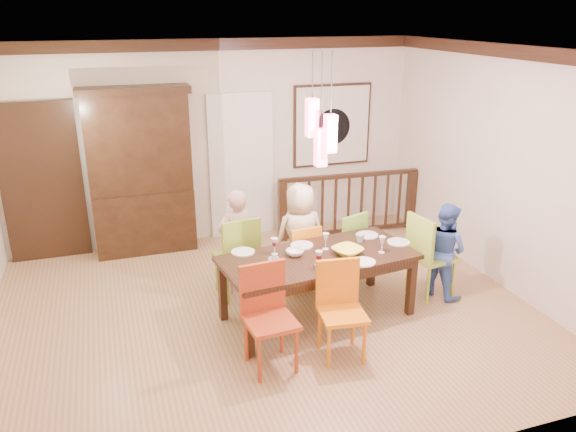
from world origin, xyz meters
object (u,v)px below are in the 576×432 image
object	(u,v)px
chair_end_right	(433,249)
china_hutch	(141,172)
balustrade	(349,203)
person_end_right	(444,250)
chair_far_left	(236,250)
person_far_mid	(300,236)
dining_table	(318,263)
person_far_left	(236,242)

from	to	relation	value
chair_end_right	china_hutch	distance (m)	4.04
balustrade	person_end_right	size ratio (longest dim) A/B	1.91
chair_far_left	person_end_right	world-z (taller)	person_end_right
balustrade	person_far_mid	size ratio (longest dim) A/B	1.67
dining_table	china_hutch	bearing A→B (deg)	115.94
balustrade	person_far_mid	world-z (taller)	person_far_mid
chair_far_left	dining_table	bearing A→B (deg)	124.99
chair_far_left	balustrade	xyz separation A→B (m)	(2.10, 1.40, -0.09)
china_hutch	person_far_left	bearing A→B (deg)	-60.64
china_hutch	person_far_mid	bearing A→B (deg)	-45.62
person_far_left	person_end_right	bearing A→B (deg)	147.90
chair_far_left	balustrade	world-z (taller)	chair_far_left
china_hutch	chair_end_right	bearing A→B (deg)	-38.37
dining_table	china_hutch	world-z (taller)	china_hutch
person_end_right	person_far_mid	bearing A→B (deg)	44.35
dining_table	person_far_left	size ratio (longest dim) A/B	1.70
balustrade	person_end_right	bearing A→B (deg)	-79.86
chair_end_right	person_end_right	bearing A→B (deg)	-113.87
dining_table	chair_end_right	size ratio (longest dim) A/B	2.14
china_hutch	person_far_left	xyz separation A→B (m)	(0.94, -1.66, -0.51)
chair_far_left	chair_end_right	size ratio (longest dim) A/B	1.00
chair_end_right	balustrade	distance (m)	2.14
china_hutch	balustrade	bearing A→B (deg)	-6.57
person_far_left	person_end_right	distance (m)	2.48
chair_end_right	person_far_mid	xyz separation A→B (m)	(-1.42, 0.73, 0.07)
dining_table	china_hutch	size ratio (longest dim) A/B	0.95
person_far_left	person_end_right	xyz separation A→B (m)	(2.33, -0.85, -0.07)
chair_end_right	person_far_left	bearing A→B (deg)	61.42
chair_end_right	person_far_mid	world-z (taller)	person_far_mid
person_far_left	person_far_mid	world-z (taller)	person_far_mid
chair_far_left	balustrade	bearing A→B (deg)	-153.72
person_far_left	dining_table	bearing A→B (deg)	116.72
dining_table	chair_end_right	distance (m)	1.49
chair_end_right	china_hutch	size ratio (longest dim) A/B	0.44
chair_far_left	person_end_right	size ratio (longest dim) A/B	0.88
chair_far_left	person_far_left	xyz separation A→B (m)	(0.03, 0.08, 0.06)
china_hutch	balustrade	size ratio (longest dim) A/B	1.05
person_far_mid	person_end_right	size ratio (longest dim) A/B	1.14
dining_table	chair_far_left	bearing A→B (deg)	125.47
person_far_left	chair_end_right	bearing A→B (deg)	147.64
dining_table	person_end_right	world-z (taller)	person_end_right
balustrade	person_far_left	distance (m)	2.46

